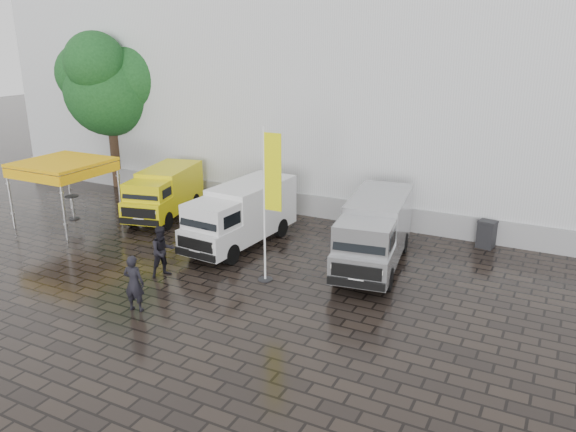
% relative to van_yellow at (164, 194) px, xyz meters
% --- Properties ---
extents(ground, '(120.00, 120.00, 0.00)m').
position_rel_van_yellow_xyz_m(ground, '(7.57, -4.78, -1.09)').
color(ground, black).
rests_on(ground, ground).
extents(exhibition_hall, '(44.00, 16.00, 12.00)m').
position_rel_van_yellow_xyz_m(exhibition_hall, '(9.57, 11.22, 4.91)').
color(exhibition_hall, silver).
rests_on(exhibition_hall, ground).
extents(hall_plinth, '(44.00, 0.15, 1.00)m').
position_rel_van_yellow_xyz_m(hall_plinth, '(9.57, 3.17, -0.59)').
color(hall_plinth, gray).
rests_on(hall_plinth, ground).
extents(van_yellow, '(2.83, 5.02, 2.19)m').
position_rel_van_yellow_xyz_m(van_yellow, '(0.00, 0.00, 0.00)').
color(van_yellow, yellow).
rests_on(van_yellow, ground).
extents(van_white, '(2.20, 5.59, 2.37)m').
position_rel_van_yellow_xyz_m(van_white, '(4.95, -1.47, 0.09)').
color(van_white, silver).
rests_on(van_white, ground).
extents(van_silver, '(2.64, 5.84, 2.44)m').
position_rel_van_yellow_xyz_m(van_silver, '(10.27, -1.14, 0.13)').
color(van_silver, '#A3A4A7').
rests_on(van_silver, ground).
extents(canopy_tent, '(3.34, 3.34, 2.80)m').
position_rel_van_yellow_xyz_m(canopy_tent, '(-3.24, -2.65, 1.54)').
color(canopy_tent, silver).
rests_on(canopy_tent, ground).
extents(flagpole, '(0.88, 0.50, 5.24)m').
position_rel_van_yellow_xyz_m(flagpole, '(7.59, -3.91, 1.85)').
color(flagpole, black).
rests_on(flagpole, ground).
extents(tree, '(4.70, 4.70, 8.44)m').
position_rel_van_yellow_xyz_m(tree, '(-5.95, 3.42, 4.32)').
color(tree, black).
rests_on(tree, ground).
extents(cocktail_table, '(0.60, 0.60, 1.08)m').
position_rel_van_yellow_xyz_m(cocktail_table, '(-3.49, -2.10, -0.55)').
color(cocktail_table, black).
rests_on(cocktail_table, ground).
extents(wheelie_bin, '(0.75, 0.75, 1.08)m').
position_rel_van_yellow_xyz_m(wheelie_bin, '(13.57, 2.70, -0.55)').
color(wheelie_bin, black).
rests_on(wheelie_bin, ground).
extents(person_front, '(0.72, 0.55, 1.76)m').
position_rel_van_yellow_xyz_m(person_front, '(4.99, -7.59, -0.21)').
color(person_front, black).
rests_on(person_front, ground).
extents(person_tent, '(1.02, 1.09, 1.79)m').
position_rel_van_yellow_xyz_m(person_tent, '(4.12, -5.18, -0.20)').
color(person_tent, black).
rests_on(person_tent, ground).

